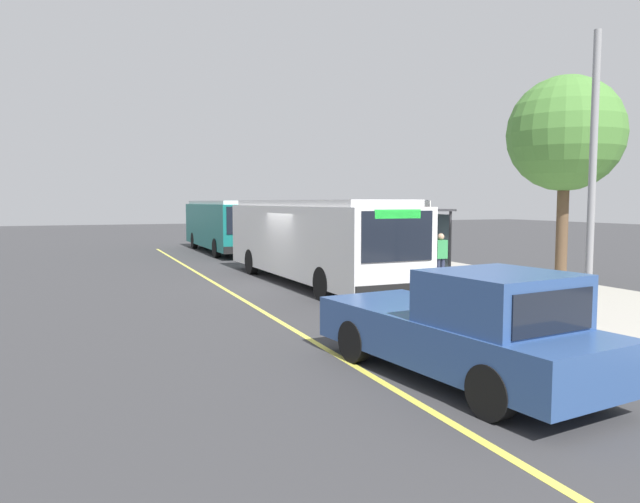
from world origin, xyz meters
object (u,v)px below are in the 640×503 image
object	(u,v)px
transit_bus_second	(224,224)
route_sign_post	(427,231)
pickup_truck	(466,329)
transit_bus_main	(312,238)
pedestrian_commuter	(441,255)
waiting_bench	(419,262)

from	to	relation	value
transit_bus_second	route_sign_post	xyz separation A→B (m)	(17.06, 2.72, 0.34)
transit_bus_second	pickup_truck	bearing A→B (deg)	-4.63
transit_bus_main	route_sign_post	distance (m)	4.08
pickup_truck	pedestrian_commuter	bearing A→B (deg)	148.40
transit_bus_main	pedestrian_commuter	distance (m)	4.48
pickup_truck	route_sign_post	world-z (taller)	route_sign_post
pickup_truck	waiting_bench	xyz separation A→B (m)	(-11.33, 6.16, -0.22)
transit_bus_second	pedestrian_commuter	bearing A→B (deg)	11.41
pickup_truck	route_sign_post	size ratio (longest dim) A/B	2.01
transit_bus_main	pickup_truck	bearing A→B (deg)	-9.54
transit_bus_main	waiting_bench	world-z (taller)	transit_bus_main
transit_bus_main	transit_bus_second	distance (m)	14.16
route_sign_post	waiting_bench	bearing A→B (deg)	152.54
transit_bus_second	pickup_truck	world-z (taller)	transit_bus_second
pickup_truck	transit_bus_main	bearing A→B (deg)	170.46
transit_bus_main	route_sign_post	xyz separation A→B (m)	(2.90, 2.85, 0.34)
waiting_bench	route_sign_post	distance (m)	3.21
transit_bus_main	waiting_bench	distance (m)	4.33
transit_bus_main	route_sign_post	bearing A→B (deg)	44.54
waiting_bench	pedestrian_commuter	world-z (taller)	pedestrian_commuter
transit_bus_main	route_sign_post	world-z (taller)	same
transit_bus_second	waiting_bench	xyz separation A→B (m)	(14.47, 4.07, -0.98)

